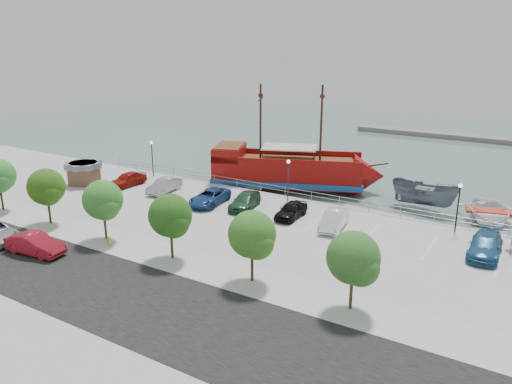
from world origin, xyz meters
The scene contains 30 objects.
ground centered at (0.00, 0.00, -1.00)m, with size 160.00×160.00×0.00m, color #4D5F5E.
land_slab centered at (0.00, -21.00, -0.60)m, with size 100.00×58.00×1.20m, color #A8A8A8.
street centered at (0.00, -16.00, 0.01)m, with size 100.00×8.00×0.04m, color black.
sidewalk centered at (0.00, -10.00, 0.01)m, with size 100.00×4.00×0.05m, color #B5B5B5.
seawall_railing centered at (0.00, 7.80, 0.53)m, with size 50.00×0.06×1.00m.
far_shore centered at (10.00, 55.00, -0.60)m, with size 40.00×3.00×0.80m, color slate.
pirate_ship centered at (-2.33, 13.81, 1.08)m, with size 19.93×12.10×12.42m.
patrol_boat centered at (11.63, 14.03, 0.36)m, with size 2.65×7.05×2.73m, color slate.
speedboat centered at (17.75, 13.48, -0.22)m, with size 5.37×7.52×1.56m, color white.
dock_west centered at (-14.17, 9.20, -0.79)m, with size 7.39×2.11×0.42m, color #6C645D.
dock_mid centered at (8.26, 9.20, -0.79)m, with size 7.19×2.06×0.41m, color gray.
dock_east centered at (16.67, 9.20, -0.81)m, with size 6.48×1.85×0.37m, color gray.
shed centered at (-22.42, 0.15, 1.33)m, with size 3.99×3.99×2.49m.
street_sedan centered at (-10.41, -14.80, 0.80)m, with size 1.69×4.86×1.60m, color #A71626.
fire_hydrant centered at (-6.86, -10.80, 0.40)m, with size 0.25×0.25×0.73m.
lamp_post_left centered at (-18.00, 6.50, 2.94)m, with size 0.36×0.36×4.28m.
lamp_post_mid centered at (0.00, 6.50, 2.94)m, with size 0.36×0.36×4.28m.
lamp_post_right centered at (16.00, 6.50, 2.94)m, with size 0.36×0.36×4.28m.
tree_b centered at (-14.85, -10.07, 3.30)m, with size 3.30×3.20×5.00m.
tree_c centered at (-7.85, -10.07, 3.30)m, with size 3.30×3.20×5.00m.
tree_d centered at (-0.85, -10.07, 3.30)m, with size 3.30×3.20×5.00m.
tree_e centered at (6.15, -10.07, 3.30)m, with size 3.30×3.20×5.00m.
tree_f centered at (13.15, -10.07, 3.30)m, with size 3.30×3.20×5.00m.
parked_car_a centered at (-17.71, 2.11, 0.78)m, with size 1.83×4.56×1.55m, color maroon.
parked_car_b centered at (-12.63, 2.36, 0.74)m, with size 1.57×4.51×1.49m, color #999AA3.
parked_car_c centered at (-6.15, 1.65, 0.74)m, with size 2.45×5.32×1.48m, color navy.
parked_car_d centered at (-2.56, 2.52, 0.72)m, with size 2.01×4.93×1.43m, color #214A2E.
parked_car_e centered at (2.50, 2.40, 0.73)m, with size 1.73×4.30×1.46m, color black.
parked_car_f centered at (6.88, 1.99, 0.78)m, with size 1.66×4.76×1.57m, color white.
parked_car_h centered at (18.82, 2.69, 0.79)m, with size 2.20×5.42×1.57m, color #275884.
Camera 1 is at (22.06, -35.88, 15.75)m, focal length 35.00 mm.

